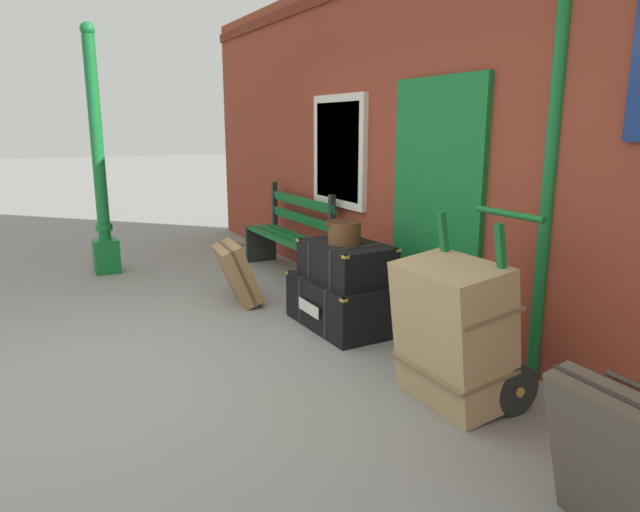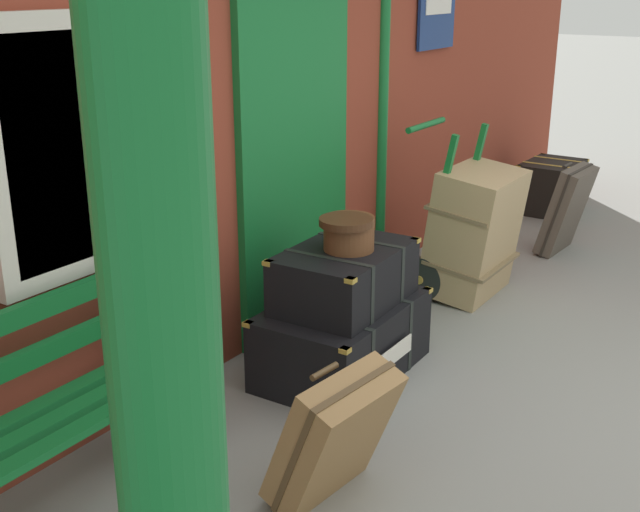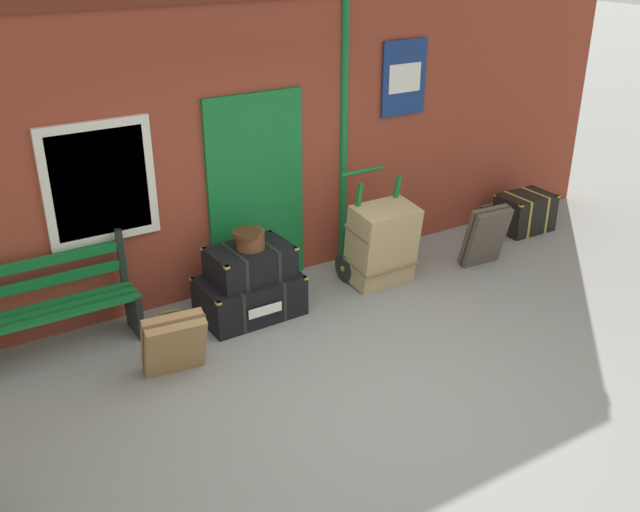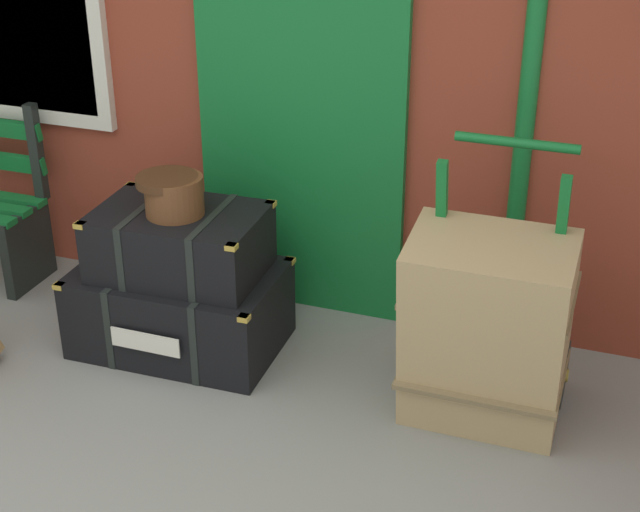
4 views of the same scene
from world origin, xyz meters
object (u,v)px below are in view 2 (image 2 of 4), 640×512
Objects in this scene: steamer_trunk_middle at (345,276)px; suitcase_beige at (566,210)px; steamer_trunk_base at (342,338)px; platform_bench at (23,429)px; suitcase_caramel at (334,436)px; large_brown_trunk at (474,232)px; round_hatbox at (348,231)px; corner_trunk at (551,186)px; porters_trolley at (450,253)px.

suitcase_beige is at bearing -7.91° from steamer_trunk_middle.
platform_bench is at bearing 169.49° from steamer_trunk_base.
large_brown_trunk is at bearing 10.48° from suitcase_caramel.
corner_trunk is (4.00, 0.14, -0.61)m from round_hatbox.
steamer_trunk_middle reaches higher than steamer_trunk_base.
round_hatbox is 1.58m from large_brown_trunk.
porters_trolley is at bearing 90.00° from large_brown_trunk.
porters_trolley is 1.71× the size of corner_trunk.
porters_trolley reaches higher than steamer_trunk_base.
large_brown_trunk is 2.63m from suitcase_caramel.
suitcase_beige is 3.88m from suitcase_caramel.
steamer_trunk_middle is 0.69× the size of porters_trolley.
round_hatbox is 2.88m from suitcase_beige.
suitcase_caramel reaches higher than corner_trunk.
steamer_trunk_middle is 1.56m from porters_trolley.
steamer_trunk_middle is at bearing -178.33° from corner_trunk.
platform_bench reaches higher than corner_trunk.
round_hatbox reaches higher than suitcase_caramel.
steamer_trunk_middle is 1.18× the size of corner_trunk.
suitcase_beige is at bearing 3.17° from suitcase_caramel.
steamer_trunk_base is 1.38× the size of suitcase_beige.
porters_trolley is at bearing -4.94° from platform_bench.
suitcase_caramel is at bearing -149.87° from steamer_trunk_base.
round_hatbox is at bearing 176.16° from large_brown_trunk.
round_hatbox is 1.64m from porters_trolley.
large_brown_trunk is at bearing -4.54° from steamer_trunk_base.
platform_bench is 1.93× the size of steamer_trunk_middle.
steamer_trunk_middle is at bearing -10.28° from platform_bench.
large_brown_trunk is (1.53, -0.10, -0.38)m from round_hatbox.
porters_trolley is (3.41, -0.30, -0.17)m from platform_bench.
platform_bench is 1.72× the size of large_brown_trunk.
porters_trolley is at bearing 161.17° from suitcase_beige.
porters_trolley is at bearing 14.16° from suitcase_caramel.
round_hatbox and large_brown_trunk have the same top height.
suitcase_beige reaches higher than corner_trunk.
porters_trolley is at bearing -178.40° from corner_trunk.
porters_trolley reaches higher than round_hatbox.
corner_trunk is (5.06, 0.72, -0.07)m from suitcase_caramel.
steamer_trunk_base is 0.85× the size of porters_trolley.
platform_bench is 5.90m from corner_trunk.
suitcase_caramel is at bearing -150.31° from steamer_trunk_middle.
large_brown_trunk reaches higher than steamer_trunk_base.
platform_bench is 4.75m from suitcase_beige.
steamer_trunk_middle is 0.89× the size of large_brown_trunk.
suitcase_beige is (2.83, -0.39, 0.15)m from steamer_trunk_base.
platform_bench is at bearing 171.13° from suitcase_beige.
round_hatbox is at bearing 172.57° from suitcase_beige.
corner_trunk is at bearing 23.07° from suitcase_beige.
large_brown_trunk reaches higher than steamer_trunk_middle.
corner_trunk is (1.19, 0.51, -0.12)m from suitcase_beige.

